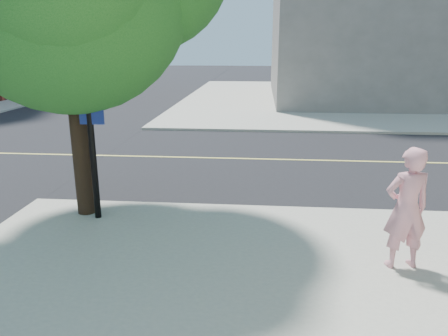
{
  "coord_description": "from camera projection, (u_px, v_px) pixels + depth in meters",
  "views": [
    {
      "loc": [
        4.18,
        -9.02,
        3.58
      ],
      "look_at": [
        3.5,
        -1.12,
        1.3
      ],
      "focal_mm": 34.31,
      "sensor_mm": 36.0,
      "label": 1
    }
  ],
  "objects": [
    {
      "name": "sidewalk_ne",
      "position": [
        397.0,
        98.0,
        29.41
      ],
      "size": [
        29.0,
        25.0,
        0.12
      ],
      "primitive_type": "cube",
      "color": "#A7A596",
      "rests_on": "ground"
    },
    {
      "name": "man_on_phone",
      "position": [
        406.0,
        209.0,
        6.7
      ],
      "size": [
        0.81,
        0.61,
        1.99
      ],
      "primitive_type": "imported",
      "rotation": [
        0.0,
        0.0,
        3.34
      ],
      "color": "pink",
      "rests_on": "sidewalk_se"
    },
    {
      "name": "road_ew",
      "position": [
        134.0,
        156.0,
        14.28
      ],
      "size": [
        140.0,
        9.0,
        0.01
      ],
      "primitive_type": "cube",
      "color": "black",
      "rests_on": "ground"
    },
    {
      "name": "ground",
      "position": [
        79.0,
        205.0,
        9.97
      ],
      "size": [
        140.0,
        140.0,
        0.0
      ],
      "primitive_type": "plane",
      "color": "black",
      "rests_on": "ground"
    }
  ]
}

